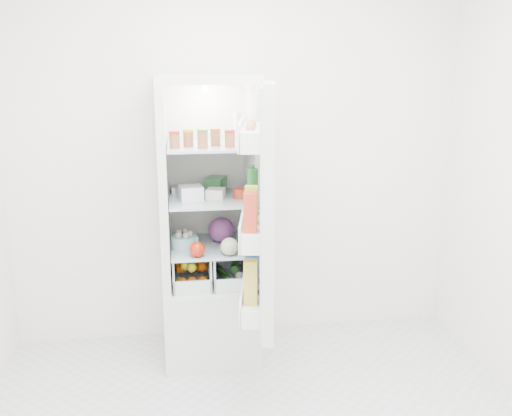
{
  "coord_description": "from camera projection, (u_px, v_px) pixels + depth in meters",
  "views": [
    {
      "loc": [
        -0.38,
        -2.25,
        1.88
      ],
      "look_at": [
        0.06,
        0.95,
        1.04
      ],
      "focal_mm": 40.0,
      "sensor_mm": 36.0,
      "label": 1
    }
  ],
  "objects": [
    {
      "name": "crisper_right",
      "position": [
        230.0,
        265.0,
        3.65
      ],
      "size": [
        0.23,
        0.46,
        0.22
      ],
      "primitive_type": null,
      "color": "silver",
      "rests_on": "refrigerator"
    },
    {
      "name": "condiment_jars",
      "position": [
        202.0,
        140.0,
        3.31
      ],
      "size": [
        0.38,
        0.16,
        0.08
      ],
      "color": "#B21919",
      "rests_on": "shelf_top"
    },
    {
      "name": "tub_white",
      "position": [
        191.0,
        193.0,
        3.45
      ],
      "size": [
        0.15,
        0.15,
        0.09
      ],
      "primitive_type": "cube",
      "rotation": [
        0.0,
        0.0,
        0.15
      ],
      "color": "white",
      "rests_on": "shelf_mid"
    },
    {
      "name": "tub_cream",
      "position": [
        216.0,
        194.0,
        3.49
      ],
      "size": [
        0.13,
        0.13,
        0.06
      ],
      "primitive_type": "cube",
      "rotation": [
        0.0,
        0.0,
        -0.28
      ],
      "color": "white",
      "rests_on": "shelf_mid"
    },
    {
      "name": "red_cabbage",
      "position": [
        221.0,
        230.0,
        3.63
      ],
      "size": [
        0.16,
        0.16,
        0.16
      ],
      "primitive_type": "sphere",
      "color": "#4F1C53",
      "rests_on": "shelf_low"
    },
    {
      "name": "mushroom_bowl",
      "position": [
        184.0,
        242.0,
        3.54
      ],
      "size": [
        0.17,
        0.17,
        0.08
      ],
      "primitive_type": "cylinder",
      "rotation": [
        0.0,
        0.0,
        -0.06
      ],
      "color": "#99D5E4",
      "rests_on": "shelf_low"
    },
    {
      "name": "bell_pepper",
      "position": [
        197.0,
        249.0,
        3.37
      ],
      "size": [
        0.09,
        0.09,
        0.09
      ],
      "primitive_type": "sphere",
      "color": "#B51E0B",
      "rests_on": "shelf_low"
    },
    {
      "name": "citrus_pile",
      "position": [
        192.0,
        272.0,
        3.57
      ],
      "size": [
        0.2,
        0.24,
        0.16
      ],
      "color": "#E65B0C",
      "rests_on": "refrigerator"
    },
    {
      "name": "salad_bag",
      "position": [
        230.0,
        247.0,
        3.4
      ],
      "size": [
        0.11,
        0.11,
        0.11
      ],
      "primitive_type": "sphere",
      "color": "#AABD8E",
      "rests_on": "shelf_low"
    },
    {
      "name": "tub_green",
      "position": [
        216.0,
        184.0,
        3.69
      ],
      "size": [
        0.16,
        0.19,
        0.09
      ],
      "primitive_type": "cube",
      "rotation": [
        0.0,
        0.0,
        -0.36
      ],
      "color": "#408E48",
      "rests_on": "shelf_mid"
    },
    {
      "name": "shelf_low",
      "position": [
        210.0,
        246.0,
        3.6
      ],
      "size": [
        0.49,
        0.53,
        0.01
      ],
      "primitive_type": "cube",
      "color": "#AABEC8",
      "rests_on": "refrigerator"
    },
    {
      "name": "refrigerator",
      "position": [
        210.0,
        254.0,
        3.68
      ],
      "size": [
        0.6,
        0.6,
        1.8
      ],
      "color": "silver",
      "rests_on": "ground"
    },
    {
      "name": "crisper_left",
      "position": [
        191.0,
        266.0,
        3.62
      ],
      "size": [
        0.23,
        0.46,
        0.22
      ],
      "primitive_type": null,
      "color": "silver",
      "rests_on": "refrigerator"
    },
    {
      "name": "shelf_mid",
      "position": [
        209.0,
        199.0,
        3.52
      ],
      "size": [
        0.49,
        0.53,
        0.02
      ],
      "primitive_type": "cube",
      "color": "#AABEC8",
      "rests_on": "refrigerator"
    },
    {
      "name": "veg_pile",
      "position": [
        231.0,
        272.0,
        3.66
      ],
      "size": [
        0.16,
        0.3,
        0.1
      ],
      "color": "#1B531C",
      "rests_on": "refrigerator"
    },
    {
      "name": "shelf_top",
      "position": [
        208.0,
        145.0,
        3.44
      ],
      "size": [
        0.49,
        0.53,
        0.02
      ],
      "primitive_type": "cube",
      "color": "#AABEC8",
      "rests_on": "refrigerator"
    },
    {
      "name": "foil_tray",
      "position": [
        183.0,
        189.0,
        3.67
      ],
      "size": [
        0.16,
        0.13,
        0.04
      ],
      "primitive_type": "cube",
      "rotation": [
        0.0,
        0.0,
        0.1
      ],
      "color": "silver",
      "rests_on": "shelf_mid"
    },
    {
      "name": "tin_red",
      "position": [
        240.0,
        193.0,
        3.51
      ],
      "size": [
        0.1,
        0.1,
        0.06
      ],
      "primitive_type": "cylinder",
      "rotation": [
        0.0,
        0.0,
        0.12
      ],
      "color": "#BC361C",
      "rests_on": "shelf_mid"
    },
    {
      "name": "room_walls",
      "position": [
        274.0,
        134.0,
        2.28
      ],
      "size": [
        3.02,
        3.02,
        2.61
      ],
      "color": "white",
      "rests_on": "ground"
    },
    {
      "name": "squeeze_bottle",
      "position": [
        238.0,
        127.0,
        3.55
      ],
      "size": [
        0.05,
        0.05,
        0.18
      ],
      "primitive_type": "cylinder",
      "rotation": [
        0.0,
        0.0,
        0.05
      ],
      "color": "silver",
      "rests_on": "shelf_top"
    },
    {
      "name": "fridge_door",
      "position": [
        263.0,
        214.0,
        3.0
      ],
      "size": [
        0.26,
        0.6,
        1.3
      ],
      "rotation": [
        0.0,
        0.0,
        1.4
      ],
      "color": "silver",
      "rests_on": "refrigerator"
    }
  ]
}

